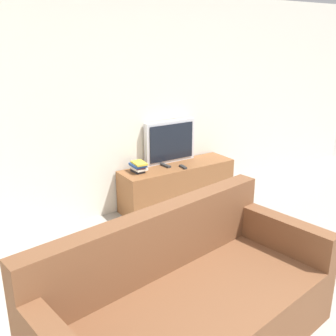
{
  "coord_description": "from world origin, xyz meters",
  "views": [
    {
      "loc": [
        -1.92,
        -1.16,
        2.1
      ],
      "look_at": [
        0.33,
        2.25,
        0.74
      ],
      "focal_mm": 42.0,
      "sensor_mm": 36.0,
      "label": 1
    }
  ],
  "objects_px": {
    "television": "(170,142)",
    "remote_secondary": "(183,167)",
    "couch": "(189,311)",
    "book_stack": "(138,167)",
    "tv_stand": "(177,185)",
    "remote_on_stand": "(166,166)"
  },
  "relations": [
    {
      "from": "television",
      "to": "remote_secondary",
      "type": "xyz_separation_m",
      "value": [
        -0.0,
        -0.3,
        -0.26
      ]
    },
    {
      "from": "couch",
      "to": "remote_secondary",
      "type": "distance_m",
      "value": 2.43
    },
    {
      "from": "tv_stand",
      "to": "remote_secondary",
      "type": "height_order",
      "value": "remote_secondary"
    },
    {
      "from": "television",
      "to": "couch",
      "type": "relative_size",
      "value": 0.33
    },
    {
      "from": "tv_stand",
      "to": "remote_secondary",
      "type": "distance_m",
      "value": 0.31
    },
    {
      "from": "tv_stand",
      "to": "remote_secondary",
      "type": "relative_size",
      "value": 10.73
    },
    {
      "from": "remote_on_stand",
      "to": "remote_secondary",
      "type": "distance_m",
      "value": 0.23
    },
    {
      "from": "tv_stand",
      "to": "television",
      "type": "relative_size",
      "value": 2.12
    },
    {
      "from": "book_stack",
      "to": "remote_on_stand",
      "type": "relative_size",
      "value": 1.35
    },
    {
      "from": "tv_stand",
      "to": "couch",
      "type": "relative_size",
      "value": 0.7
    },
    {
      "from": "remote_secondary",
      "to": "television",
      "type": "bearing_deg",
      "value": 89.44
    },
    {
      "from": "television",
      "to": "book_stack",
      "type": "height_order",
      "value": "television"
    },
    {
      "from": "tv_stand",
      "to": "book_stack",
      "type": "height_order",
      "value": "book_stack"
    },
    {
      "from": "remote_on_stand",
      "to": "remote_secondary",
      "type": "bearing_deg",
      "value": -46.74
    },
    {
      "from": "couch",
      "to": "television",
      "type": "bearing_deg",
      "value": 50.54
    },
    {
      "from": "remote_secondary",
      "to": "book_stack",
      "type": "bearing_deg",
      "value": 163.4
    },
    {
      "from": "television",
      "to": "remote_on_stand",
      "type": "distance_m",
      "value": 0.34
    },
    {
      "from": "television",
      "to": "remote_secondary",
      "type": "height_order",
      "value": "television"
    },
    {
      "from": "tv_stand",
      "to": "television",
      "type": "xyz_separation_m",
      "value": [
        0.0,
        0.18,
        0.55
      ]
    },
    {
      "from": "television",
      "to": "couch",
      "type": "height_order",
      "value": "television"
    },
    {
      "from": "television",
      "to": "couch",
      "type": "distance_m",
      "value": 2.72
    },
    {
      "from": "television",
      "to": "book_stack",
      "type": "bearing_deg",
      "value": -165.88
    }
  ]
}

